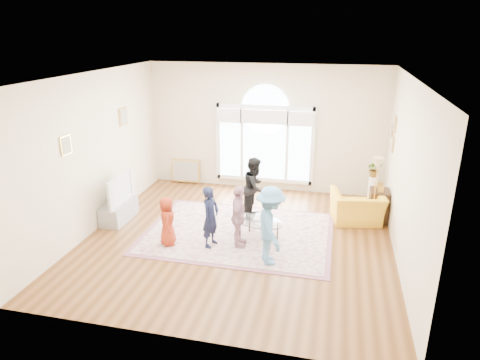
% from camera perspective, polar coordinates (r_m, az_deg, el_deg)
% --- Properties ---
extents(ground, '(6.00, 6.00, 0.00)m').
position_cam_1_polar(ground, '(8.66, -0.29, -7.87)').
color(ground, '#533013').
rests_on(ground, ground).
extents(room_shell, '(6.00, 6.00, 6.00)m').
position_cam_1_polar(room_shell, '(10.73, 3.24, 6.51)').
color(room_shell, beige).
rests_on(room_shell, ground).
extents(area_rug, '(3.60, 2.60, 0.02)m').
position_cam_1_polar(area_rug, '(8.89, -0.22, -7.04)').
color(area_rug, beige).
rests_on(area_rug, ground).
extents(rug_border, '(3.80, 2.80, 0.01)m').
position_cam_1_polar(rug_border, '(8.89, -0.22, -7.06)').
color(rug_border, '#8A5263').
rests_on(rug_border, ground).
extents(tv_console, '(0.45, 1.00, 0.42)m').
position_cam_1_polar(tv_console, '(9.76, -15.83, -4.01)').
color(tv_console, '#95999D').
rests_on(tv_console, ground).
extents(television, '(0.17, 1.09, 0.63)m').
position_cam_1_polar(television, '(9.56, -16.08, -1.14)').
color(television, black).
rests_on(television, tv_console).
extents(coffee_table, '(1.17, 0.95, 0.54)m').
position_cam_1_polar(coffee_table, '(8.47, 2.54, -5.55)').
color(coffee_table, silver).
rests_on(coffee_table, ground).
extents(armchair, '(1.21, 1.10, 0.68)m').
position_cam_1_polar(armchair, '(9.59, 15.33, -3.51)').
color(armchair, yellow).
rests_on(armchair, ground).
extents(side_cabinet, '(0.40, 0.50, 0.70)m').
position_cam_1_polar(side_cabinet, '(9.80, 17.96, -3.25)').
color(side_cabinet, black).
rests_on(side_cabinet, ground).
extents(floor_lamp, '(0.24, 0.24, 1.51)m').
position_cam_1_polar(floor_lamp, '(9.22, 17.87, 1.52)').
color(floor_lamp, black).
rests_on(floor_lamp, ground).
extents(plant_pedestal, '(0.20, 0.20, 0.70)m').
position_cam_1_polar(plant_pedestal, '(10.64, 17.19, -1.35)').
color(plant_pedestal, white).
rests_on(plant_pedestal, ground).
extents(potted_plant, '(0.43, 0.40, 0.38)m').
position_cam_1_polar(potted_plant, '(10.47, 17.49, 1.43)').
color(potted_plant, '#33722D').
rests_on(potted_plant, plant_pedestal).
extents(leaning_picture, '(0.80, 0.14, 0.62)m').
position_cam_1_polar(leaning_picture, '(11.78, -7.16, -0.37)').
color(leaning_picture, tan).
rests_on(leaning_picture, ground).
extents(child_red, '(0.45, 0.55, 0.97)m').
position_cam_1_polar(child_red, '(8.35, -9.67, -5.39)').
color(child_red, '#A12F15').
rests_on(child_red, area_rug).
extents(child_navy, '(0.38, 0.49, 1.19)m').
position_cam_1_polar(child_navy, '(8.15, -3.95, -4.92)').
color(child_navy, '#151A34').
rests_on(child_navy, area_rug).
extents(child_black, '(0.59, 0.72, 1.36)m').
position_cam_1_polar(child_black, '(9.35, 2.00, -1.04)').
color(child_black, black).
rests_on(child_black, area_rug).
extents(child_pink, '(0.38, 0.74, 1.22)m').
position_cam_1_polar(child_pink, '(8.11, -0.19, -4.91)').
color(child_pink, '#C791A1').
rests_on(child_pink, area_rug).
extents(child_blue, '(0.84, 1.06, 1.43)m').
position_cam_1_polar(child_blue, '(7.53, 4.06, -6.11)').
color(child_blue, '#5592C5').
rests_on(child_blue, area_rug).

